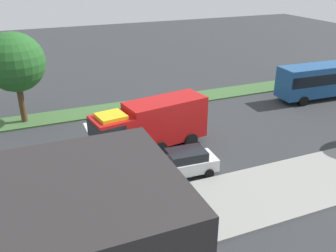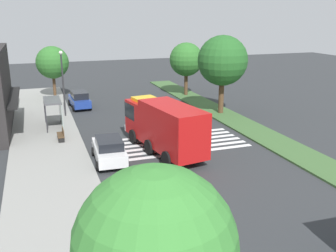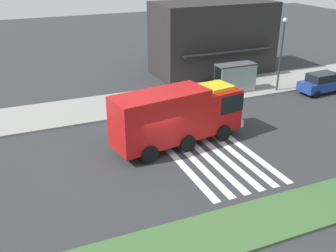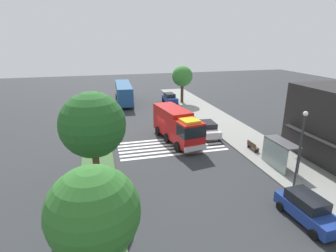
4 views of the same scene
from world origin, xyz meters
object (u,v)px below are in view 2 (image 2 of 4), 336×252
Objects in this scene: sidewalk_tree_center at (52,63)px; sidewalk_tree_far_west at (155,249)px; bench_near_shelter at (61,134)px; median_tree_west at (186,60)px; fire_truck at (162,124)px; parked_car_mid at (109,150)px; bus_stop_shelter at (56,107)px; street_lamp at (63,78)px; parked_car_east at (79,99)px; median_tree_far_west at (223,61)px.

sidewalk_tree_far_west is at bearing 180.00° from sidewalk_tree_center.
bench_near_shelter is 20.97m from median_tree_west.
fire_truck is 2.03× the size of parked_car_mid.
bus_stop_shelter is 0.55× the size of median_tree_west.
street_lamp is 0.99× the size of median_tree_west.
street_lamp is 0.95× the size of sidewalk_tree_far_west.
parked_car_east is 7.67m from bus_stop_shelter.
parked_car_east is 2.84× the size of bench_near_shelter.
fire_truck is 1.38× the size of sidewalk_tree_far_west.
parked_car_east is at bearing 5.63° from fire_truck.
fire_truck is at bearing 153.12° from median_tree_west.
fire_truck is 12.67m from median_tree_far_west.
sidewalk_tree_far_west is at bearing 179.26° from street_lamp.
bench_near_shelter is 0.26× the size of sidewalk_tree_center.
fire_truck is at bearing -163.62° from sidewalk_tree_center.
sidewalk_tree_center is at bearing 75.87° from median_tree_west.
parked_car_east is (16.68, -0.01, 0.02)m from parked_car_mid.
bus_stop_shelter is at bearing 29.58° from fire_truck.
bus_stop_shelter is 18.52m from median_tree_west.
parked_car_mid is 0.74× the size of sidewalk_tree_center.
bench_near_shelter is (5.60, 2.75, -0.30)m from parked_car_mid.
parked_car_east is 1.30× the size of bus_stop_shelter.
sidewalk_tree_far_west is 39.38m from median_tree_west.
sidewalk_tree_far_west is 40.13m from sidewalk_tree_center.
street_lamp is (12.25, 5.95, 1.79)m from fire_truck.
parked_car_mid is at bearing 144.92° from median_tree_west.
sidewalk_tree_far_west is (-17.55, 2.20, 3.95)m from parked_car_mid.
street_lamp is at bearing 149.68° from parked_car_east.
sidewalk_tree_far_west is (-18.52, 6.35, 2.79)m from fire_truck.
sidewalk_tree_center is (12.99, -0.57, 2.38)m from bus_stop_shelter.
sidewalk_tree_center is 0.95× the size of median_tree_west.
street_lamp is 0.82× the size of median_tree_far_west.
sidewalk_tree_far_west is (-27.14, -0.57, 2.96)m from bus_stop_shelter.
bus_stop_shelter is 13.21m from sidewalk_tree_center.
parked_car_mid is 0.98× the size of parked_car_east.
median_tree_far_west reaches higher than median_tree_west.
fire_truck is 1.43× the size of median_tree_west.
parked_car_mid is 1.28× the size of bus_stop_shelter.
parked_car_east is 0.72× the size of street_lamp.
street_lamp reaches higher than fire_truck.
sidewalk_tree_center is (40.13, -0.00, -0.57)m from sidewalk_tree_far_west.
sidewalk_tree_far_west is (-23.14, -0.55, 4.25)m from bench_near_shelter.
fire_truck is at bearing -123.79° from bench_near_shelter.
median_tree_west reaches higher than bus_stop_shelter.
bus_stop_shelter is 0.53× the size of sidewalk_tree_far_west.
fire_truck is 8.43m from bench_near_shelter.
fire_truck is 20.03m from median_tree_west.
median_tree_west is (17.74, -8.99, 2.40)m from fire_truck.
median_tree_west is (13.12, -15.90, 3.86)m from bench_near_shelter.
bench_near_shelter is at bearing 47.05° from fire_truck.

